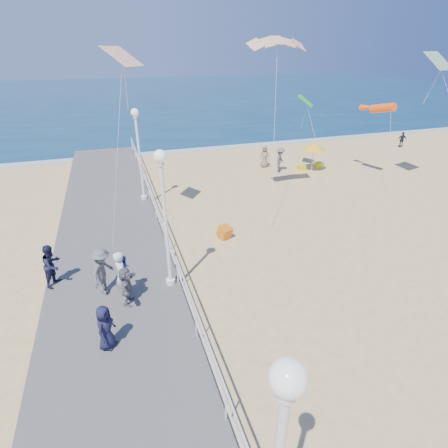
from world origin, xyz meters
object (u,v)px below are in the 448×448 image
object	(u,v)px
woman_holding_toddler	(122,275)
beach_walker_c	(265,157)
spectator_7	(52,265)
box_kite	(225,233)
beach_chair_right	(301,167)
lamp_post_far	(138,146)
spectator_4	(105,327)
beach_umbrella	(314,147)
toddler_held	(125,266)
lamp_post_mid	(164,208)
beach_walker_a	(280,160)
beach_chair_left	(319,165)
spectator_2	(103,271)
spectator_5	(127,286)
beach_walker_b	(402,140)

from	to	relation	value
woman_holding_toddler	beach_walker_c	distance (m)	18.31
spectator_7	box_kite	bearing A→B (deg)	-44.40
spectator_7	beach_chair_right	distance (m)	19.98
lamp_post_far	beach_walker_c	distance (m)	11.45
spectator_4	beach_umbrella	xyz separation A→B (m)	(15.59, 14.24, 0.75)
toddler_held	spectator_4	size ratio (longest dim) A/B	0.52
lamp_post_mid	spectator_4	distance (m)	4.34
lamp_post_far	woman_holding_toddler	world-z (taller)	lamp_post_far
beach_walker_a	box_kite	size ratio (longest dim) A/B	3.17
toddler_held	spectator_4	world-z (taller)	toddler_held
beach_chair_left	spectator_2	bearing A→B (deg)	-144.23
woman_holding_toddler	spectator_4	size ratio (longest dim) A/B	1.26
woman_holding_toddler	beach_chair_right	distance (m)	18.98
beach_walker_a	box_kite	world-z (taller)	beach_walker_a
spectator_7	beach_walker_a	size ratio (longest dim) A/B	0.90
spectator_2	lamp_post_far	bearing A→B (deg)	14.99
beach_chair_right	spectator_5	bearing A→B (deg)	-138.03
spectator_2	spectator_7	bearing A→B (deg)	89.24
spectator_5	beach_chair_left	bearing A→B (deg)	-35.16
toddler_held	spectator_7	distance (m)	3.07
woman_holding_toddler	spectator_2	distance (m)	0.86
toddler_held	box_kite	size ratio (longest dim) A/B	1.32
spectator_4	spectator_2	bearing A→B (deg)	29.45
beach_walker_b	beach_walker_c	size ratio (longest dim) A/B	0.85
toddler_held	spectator_5	world-z (taller)	toddler_held
lamp_post_far	spectator_5	bearing A→B (deg)	-99.68
lamp_post_mid	beach_chair_left	distance (m)	19.12
spectator_2	spectator_5	xyz separation A→B (m)	(0.77, -0.94, -0.18)
lamp_post_mid	lamp_post_far	distance (m)	9.00
spectator_4	lamp_post_mid	bearing A→B (deg)	-13.51
spectator_2	beach_chair_right	size ratio (longest dim) A/B	3.35
spectator_4	box_kite	world-z (taller)	spectator_4
spectator_2	beach_walker_a	world-z (taller)	spectator_2
woman_holding_toddler	beach_chair_left	xyz separation A→B (m)	(16.01, 12.56, -1.16)
woman_holding_toddler	toddler_held	xyz separation A→B (m)	(0.15, 0.15, 0.28)
toddler_held	beach_walker_b	world-z (taller)	toddler_held
spectator_2	beach_walker_b	bearing A→B (deg)	-30.88
beach_walker_a	lamp_post_mid	bearing A→B (deg)	-179.57
beach_walker_c	beach_chair_left	distance (m)	4.47
lamp_post_mid	spectator_2	distance (m)	3.38
lamp_post_far	woman_holding_toddler	distance (m)	9.73
woman_holding_toddler	beach_walker_c	bearing A→B (deg)	-55.13
lamp_post_mid	spectator_2	world-z (taller)	lamp_post_mid
box_kite	woman_holding_toddler	bearing A→B (deg)	-167.03
woman_holding_toddler	beach_walker_c	world-z (taller)	woman_holding_toddler
lamp_post_mid	beach_walker_c	distance (m)	17.22
toddler_held	spectator_5	xyz separation A→B (m)	(-0.04, -0.54, -0.50)
lamp_post_mid	beach_walker_c	bearing A→B (deg)	53.68
spectator_7	spectator_2	bearing A→B (deg)	-90.90
beach_walker_c	box_kite	size ratio (longest dim) A/B	2.87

